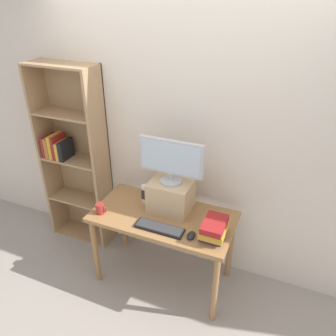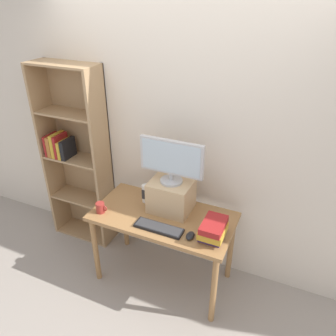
{
  "view_description": "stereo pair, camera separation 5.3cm",
  "coord_description": "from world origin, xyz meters",
  "px_view_note": "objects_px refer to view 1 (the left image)",
  "views": [
    {
      "loc": [
        0.93,
        -2.1,
        2.48
      ],
      "look_at": [
        0.03,
        0.05,
        1.2
      ],
      "focal_mm": 35.0,
      "sensor_mm": 36.0,
      "label": 1
    },
    {
      "loc": [
        0.98,
        -2.08,
        2.48
      ],
      "look_at": [
        0.03,
        0.05,
        1.2
      ],
      "focal_mm": 35.0,
      "sensor_mm": 36.0,
      "label": 2
    }
  ],
  "objects_px": {
    "keyboard": "(159,228)",
    "computer_mouse": "(191,235)",
    "book_stack": "(214,229)",
    "bookshelf_unit": "(74,157)",
    "riser_box": "(171,195)",
    "desk": "(163,224)",
    "computer_monitor": "(171,160)",
    "desk_speaker": "(145,194)",
    "coffee_mug": "(100,209)"
  },
  "relations": [
    {
      "from": "keyboard",
      "to": "coffee_mug",
      "type": "bearing_deg",
      "value": 179.87
    },
    {
      "from": "riser_box",
      "to": "computer_monitor",
      "type": "distance_m",
      "value": 0.35
    },
    {
      "from": "computer_monitor",
      "to": "computer_mouse",
      "type": "height_order",
      "value": "computer_monitor"
    },
    {
      "from": "riser_box",
      "to": "coffee_mug",
      "type": "distance_m",
      "value": 0.63
    },
    {
      "from": "coffee_mug",
      "to": "bookshelf_unit",
      "type": "bearing_deg",
      "value": 142.54
    },
    {
      "from": "computer_monitor",
      "to": "desk_speaker",
      "type": "xyz_separation_m",
      "value": [
        -0.26,
        0.01,
        -0.41
      ]
    },
    {
      "from": "computer_monitor",
      "to": "computer_mouse",
      "type": "relative_size",
      "value": 5.35
    },
    {
      "from": "keyboard",
      "to": "book_stack",
      "type": "bearing_deg",
      "value": 10.14
    },
    {
      "from": "keyboard",
      "to": "computer_mouse",
      "type": "relative_size",
      "value": 3.94
    },
    {
      "from": "book_stack",
      "to": "bookshelf_unit",
      "type": "bearing_deg",
      "value": 166.62
    },
    {
      "from": "computer_mouse",
      "to": "desk",
      "type": "bearing_deg",
      "value": 151.12
    },
    {
      "from": "coffee_mug",
      "to": "desk_speaker",
      "type": "height_order",
      "value": "desk_speaker"
    },
    {
      "from": "desk_speaker",
      "to": "computer_mouse",
      "type": "bearing_deg",
      "value": -29.05
    },
    {
      "from": "keyboard",
      "to": "computer_mouse",
      "type": "distance_m",
      "value": 0.27
    },
    {
      "from": "computer_mouse",
      "to": "desk_speaker",
      "type": "bearing_deg",
      "value": 150.95
    },
    {
      "from": "desk_speaker",
      "to": "coffee_mug",
      "type": "bearing_deg",
      "value": -132.28
    },
    {
      "from": "computer_monitor",
      "to": "bookshelf_unit",
      "type": "bearing_deg",
      "value": 172.19
    },
    {
      "from": "desk",
      "to": "computer_mouse",
      "type": "bearing_deg",
      "value": -28.88
    },
    {
      "from": "book_stack",
      "to": "desk_speaker",
      "type": "relative_size",
      "value": 1.55
    },
    {
      "from": "desk",
      "to": "keyboard",
      "type": "relative_size",
      "value": 3.02
    },
    {
      "from": "desk",
      "to": "computer_monitor",
      "type": "distance_m",
      "value": 0.6
    },
    {
      "from": "bookshelf_unit",
      "to": "desk_speaker",
      "type": "relative_size",
      "value": 11.18
    },
    {
      "from": "computer_mouse",
      "to": "book_stack",
      "type": "xyz_separation_m",
      "value": [
        0.16,
        0.07,
        0.06
      ]
    },
    {
      "from": "bookshelf_unit",
      "to": "desk_speaker",
      "type": "bearing_deg",
      "value": -9.15
    },
    {
      "from": "bookshelf_unit",
      "to": "keyboard",
      "type": "relative_size",
      "value": 4.65
    },
    {
      "from": "bookshelf_unit",
      "to": "book_stack",
      "type": "relative_size",
      "value": 7.23
    },
    {
      "from": "bookshelf_unit",
      "to": "riser_box",
      "type": "relative_size",
      "value": 5.3
    },
    {
      "from": "riser_box",
      "to": "book_stack",
      "type": "relative_size",
      "value": 1.36
    },
    {
      "from": "computer_mouse",
      "to": "desk_speaker",
      "type": "relative_size",
      "value": 0.61
    },
    {
      "from": "computer_monitor",
      "to": "book_stack",
      "type": "xyz_separation_m",
      "value": [
        0.45,
        -0.22,
        -0.41
      ]
    },
    {
      "from": "coffee_mug",
      "to": "desk_speaker",
      "type": "distance_m",
      "value": 0.43
    },
    {
      "from": "keyboard",
      "to": "riser_box",
      "type": "bearing_deg",
      "value": 93.9
    },
    {
      "from": "desk",
      "to": "computer_mouse",
      "type": "height_order",
      "value": "computer_mouse"
    },
    {
      "from": "computer_mouse",
      "to": "book_stack",
      "type": "distance_m",
      "value": 0.19
    },
    {
      "from": "computer_monitor",
      "to": "coffee_mug",
      "type": "bearing_deg",
      "value": -151.25
    },
    {
      "from": "desk",
      "to": "coffee_mug",
      "type": "bearing_deg",
      "value": -160.5
    },
    {
      "from": "book_stack",
      "to": "desk",
      "type": "bearing_deg",
      "value": 167.47
    },
    {
      "from": "computer_monitor",
      "to": "keyboard",
      "type": "bearing_deg",
      "value": -86.08
    },
    {
      "from": "desk",
      "to": "computer_monitor",
      "type": "bearing_deg",
      "value": 76.74
    },
    {
      "from": "book_stack",
      "to": "keyboard",
      "type": "bearing_deg",
      "value": -169.86
    },
    {
      "from": "bookshelf_unit",
      "to": "keyboard",
      "type": "distance_m",
      "value": 1.26
    },
    {
      "from": "desk",
      "to": "desk_speaker",
      "type": "bearing_deg",
      "value": 150.73
    },
    {
      "from": "riser_box",
      "to": "book_stack",
      "type": "distance_m",
      "value": 0.51
    },
    {
      "from": "desk",
      "to": "computer_monitor",
      "type": "height_order",
      "value": "computer_monitor"
    },
    {
      "from": "desk",
      "to": "book_stack",
      "type": "relative_size",
      "value": 4.69
    },
    {
      "from": "riser_box",
      "to": "computer_monitor",
      "type": "relative_size",
      "value": 0.65
    },
    {
      "from": "riser_box",
      "to": "book_stack",
      "type": "height_order",
      "value": "riser_box"
    },
    {
      "from": "riser_box",
      "to": "computer_mouse",
      "type": "relative_size",
      "value": 3.46
    },
    {
      "from": "computer_mouse",
      "to": "book_stack",
      "type": "height_order",
      "value": "book_stack"
    },
    {
      "from": "keyboard",
      "to": "computer_mouse",
      "type": "bearing_deg",
      "value": 1.7
    }
  ]
}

